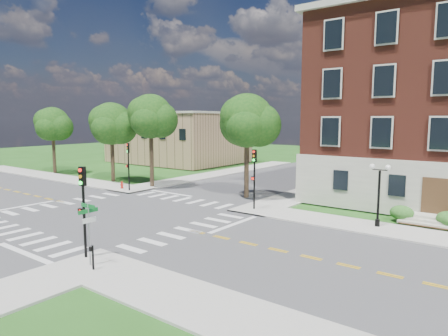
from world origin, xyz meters
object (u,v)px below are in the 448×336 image
Objects in this scene: twin_lamp_west at (379,191)px; street_sign_pole at (89,222)px; traffic_signal_nw at (128,160)px; fire_hydrant at (122,185)px; push_button_post at (93,256)px; traffic_signal_se at (83,200)px; traffic_signal_ne at (254,171)px.

street_sign_pole is (-9.29, -15.97, -0.21)m from twin_lamp_west.
traffic_signal_nw is 3.12m from fire_hydrant.
push_button_post is (15.51, -15.14, -2.39)m from traffic_signal_nw.
traffic_signal_se is 18.68m from twin_lamp_west.
traffic_signal_ne is 15.89m from push_button_post.
traffic_signal_se is at bearing -124.15° from twin_lamp_west.
traffic_signal_nw is at bearing 135.68° from push_button_post.
fire_hydrant is at bearing 136.12° from traffic_signal_se.
street_sign_pole is 2.58× the size of push_button_post.
traffic_signal_nw is 21.06m from street_sign_pole.
fire_hydrant is at bearing -178.18° from twin_lamp_west.
traffic_signal_ne is at bearing 86.30° from traffic_signal_se.
push_button_post is (-8.68, -16.26, -1.73)m from twin_lamp_west.
twin_lamp_west is (24.19, 1.12, -0.66)m from traffic_signal_nw.
push_button_post is at bearing -24.98° from street_sign_pole.
fire_hydrant is (-25.69, -0.81, -2.06)m from twin_lamp_west.
twin_lamp_west reaches higher than push_button_post.
traffic_signal_ne is at bearing 2.10° from traffic_signal_nw.
traffic_signal_ne reaches higher than twin_lamp_west.
traffic_signal_nw is at bearing 135.07° from street_sign_pole.
traffic_signal_nw is 6.40× the size of fire_hydrant.
traffic_signal_se is 4.00× the size of push_button_post.
push_button_post reaches higher than fire_hydrant.
push_button_post is 1.60× the size of fire_hydrant.
twin_lamp_west is 5.64× the size of fire_hydrant.
traffic_signal_se reaches higher than street_sign_pole.
traffic_signal_nw is 1.13× the size of twin_lamp_west.
traffic_signal_nw is 24.22m from twin_lamp_west.
twin_lamp_west is 18.51m from push_button_post.
traffic_signal_se reaches higher than twin_lamp_west.
traffic_signal_nw reaches higher than push_button_post.
traffic_signal_nw is at bearing -177.90° from traffic_signal_ne.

